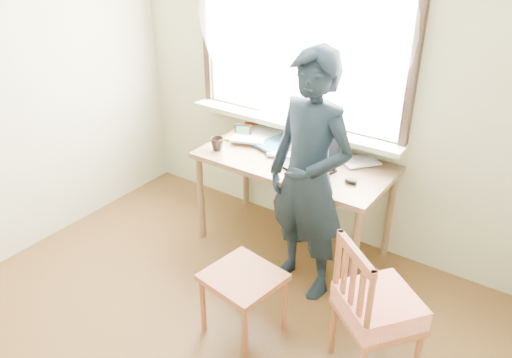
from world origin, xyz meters
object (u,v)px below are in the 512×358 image
Objects in this scene: desk at (294,169)px; laptop at (312,159)px; side_chair at (376,308)px; mug_dark at (217,144)px; mug_white at (300,144)px; person at (309,179)px; work_chair at (243,284)px.

desk is 3.40× the size of laptop.
mug_dark is at bearing 158.82° from side_chair.
laptop is 3.37× the size of mug_white.
person reaches higher than mug_white.
person is at bearing 146.60° from side_chair.
laptop reaches higher than mug_white.
mug_white is 0.64m from person.
work_chair is 0.80m from person.
desk is 0.63m from mug_dark.
mug_dark is 1.76m from side_chair.
person is at bearing -54.38° from mug_white.
work_chair is at bearing -88.03° from person.
laptop is 0.25× the size of person.
desk is 1.33m from side_chair.
desk is 11.44× the size of mug_white.
desk is at bearing 141.49° from side_chair.
side_chair is (1.03, -0.82, -0.22)m from desk.
side_chair is (1.61, -0.62, -0.35)m from mug_dark.
laptop is (0.16, -0.03, 0.14)m from desk.
mug_white is (-0.05, 0.16, 0.13)m from desk.
mug_dark is (-0.53, -0.36, -0.00)m from mug_white.
side_chair reaches higher than desk.
mug_white is at bearing 106.87° from desk.
desk is at bearing 18.43° from mug_dark.
desk is 0.22m from mug_white.
desk is 1.61× the size of side_chair.
laptop is at bearing 126.45° from person.
laptop is at bearing 94.14° from work_chair.
side_chair is at bearing -23.25° from person.
person is (0.09, 0.63, 0.49)m from work_chair.
mug_white is 1.26m from work_chair.
work_chair is (0.07, -0.95, -0.46)m from laptop.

